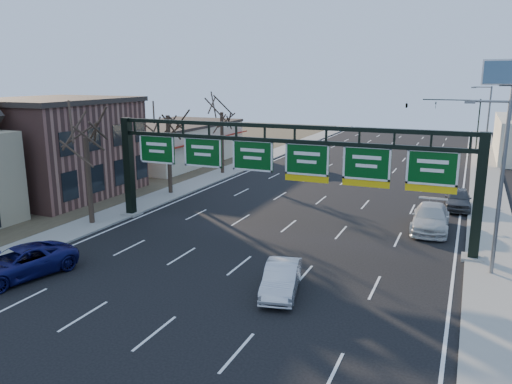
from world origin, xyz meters
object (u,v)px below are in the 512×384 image
at_px(car_silver_sedan, 281,279).
at_px(car_white_wagon, 431,218).
at_px(sign_gantry, 282,165).
at_px(car_blue_suv, 20,263).

distance_m(car_silver_sedan, car_white_wagon, 14.50).
bearing_deg(sign_gantry, car_white_wagon, 29.25).
height_order(car_blue_suv, car_white_wagon, car_white_wagon).
bearing_deg(sign_gantry, car_silver_sedan, -69.32).
xyz_separation_m(sign_gantry, car_blue_suv, (-9.80, -11.94, -3.84)).
distance_m(sign_gantry, car_white_wagon, 10.83).
relative_size(car_silver_sedan, car_white_wagon, 0.76).
height_order(car_blue_suv, car_silver_sedan, car_blue_suv).
distance_m(sign_gantry, car_silver_sedan, 9.78).
bearing_deg(car_silver_sedan, car_white_wagon, 54.12).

